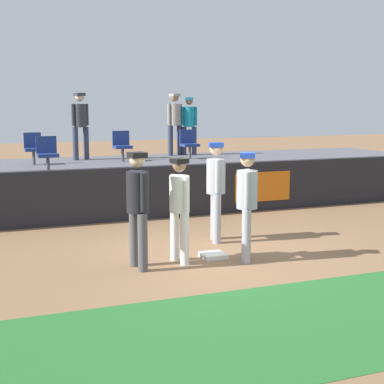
# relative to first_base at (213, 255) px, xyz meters

# --- Properties ---
(ground_plane) EXTENTS (60.00, 60.00, 0.00)m
(ground_plane) POSITION_rel_first_base_xyz_m (0.09, -0.17, -0.04)
(ground_plane) COLOR #846042
(grass_foreground_strip) EXTENTS (18.00, 2.80, 0.01)m
(grass_foreground_strip) POSITION_rel_first_base_xyz_m (0.09, -3.11, -0.04)
(grass_foreground_strip) COLOR #26662B
(grass_foreground_strip) RESTS_ON ground_plane
(first_base) EXTENTS (0.40, 0.40, 0.08)m
(first_base) POSITION_rel_first_base_xyz_m (0.00, 0.00, 0.00)
(first_base) COLOR white
(first_base) RESTS_ON ground_plane
(player_fielder_home) EXTENTS (0.39, 0.57, 1.74)m
(player_fielder_home) POSITION_rel_first_base_xyz_m (-0.63, -0.04, 0.97)
(player_fielder_home) COLOR white
(player_fielder_home) RESTS_ON ground_plane
(player_runner_visitor) EXTENTS (0.45, 0.51, 1.90)m
(player_runner_visitor) POSITION_rel_first_base_xyz_m (0.52, 1.09, 1.06)
(player_runner_visitor) COLOR #9EA3AD
(player_runner_visitor) RESTS_ON ground_plane
(player_coach_visitor) EXTENTS (0.47, 0.47, 1.83)m
(player_coach_visitor) POSITION_rel_first_base_xyz_m (0.45, -0.37, 1.02)
(player_coach_visitor) COLOR #9EA3AD
(player_coach_visitor) RESTS_ON ground_plane
(player_umpire) EXTENTS (0.40, 0.52, 1.88)m
(player_umpire) POSITION_rel_first_base_xyz_m (-1.37, -0.16, 1.05)
(player_umpire) COLOR #4C4C51
(player_umpire) RESTS_ON ground_plane
(field_wall) EXTENTS (18.00, 0.26, 1.20)m
(field_wall) POSITION_rel_first_base_xyz_m (0.10, 3.66, 0.56)
(field_wall) COLOR black
(field_wall) RESTS_ON ground_plane
(bleacher_platform) EXTENTS (18.00, 4.80, 1.01)m
(bleacher_platform) POSITION_rel_first_base_xyz_m (0.09, 6.23, 0.46)
(bleacher_platform) COLOR #59595E
(bleacher_platform) RESTS_ON ground_plane
(seat_back_center) EXTENTS (0.48, 0.44, 0.84)m
(seat_back_center) POSITION_rel_first_base_xyz_m (0.20, 6.90, 1.44)
(seat_back_center) COLOR #4C4C51
(seat_back_center) RESTS_ON bleacher_platform
(seat_back_right) EXTENTS (0.47, 0.44, 0.84)m
(seat_back_right) POSITION_rel_first_base_xyz_m (2.20, 6.90, 1.44)
(seat_back_right) COLOR #4C4C51
(seat_back_right) RESTS_ON bleacher_platform
(seat_back_left) EXTENTS (0.45, 0.44, 0.84)m
(seat_back_left) POSITION_rel_first_base_xyz_m (-2.21, 6.90, 1.44)
(seat_back_left) COLOR #4C4C51
(seat_back_left) RESTS_ON bleacher_platform
(seat_front_left) EXTENTS (0.48, 0.44, 0.84)m
(seat_front_left) POSITION_rel_first_base_xyz_m (-2.08, 5.10, 1.44)
(seat_front_left) COLOR #4C4C51
(seat_front_left) RESTS_ON bleacher_platform
(spectator_hooded) EXTENTS (0.48, 0.42, 1.78)m
(spectator_hooded) POSITION_rel_first_base_xyz_m (2.63, 7.99, 2.00)
(spectator_hooded) COLOR #33384C
(spectator_hooded) RESTS_ON bleacher_platform
(spectator_capped) EXTENTS (0.51, 0.45, 1.89)m
(spectator_capped) POSITION_rel_first_base_xyz_m (-0.80, 7.71, 2.06)
(spectator_capped) COLOR #33384C
(spectator_capped) RESTS_ON bleacher_platform
(spectator_casual) EXTENTS (0.51, 0.44, 1.89)m
(spectator_casual) POSITION_rel_first_base_xyz_m (2.18, 8.06, 2.06)
(spectator_casual) COLOR #33384C
(spectator_casual) RESTS_ON bleacher_platform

